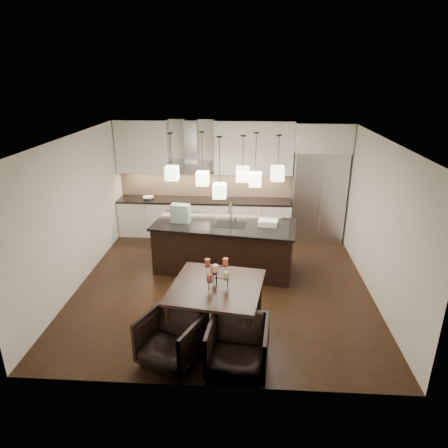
# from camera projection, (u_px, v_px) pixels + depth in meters

# --- Properties ---
(floor) EXTENTS (5.50, 5.50, 0.02)m
(floor) POSITION_uv_depth(u_px,v_px,m) (223.00, 283.00, 7.79)
(floor) COLOR black
(floor) RESTS_ON ground
(ceiling) EXTENTS (5.50, 5.50, 0.02)m
(ceiling) POSITION_uv_depth(u_px,v_px,m) (223.00, 137.00, 6.78)
(ceiling) COLOR white
(ceiling) RESTS_ON wall_back
(wall_back) EXTENTS (5.50, 0.02, 2.80)m
(wall_back) POSITION_uv_depth(u_px,v_px,m) (230.00, 178.00, 9.85)
(wall_back) COLOR silver
(wall_back) RESTS_ON ground
(wall_front) EXTENTS (5.50, 0.02, 2.80)m
(wall_front) POSITION_uv_depth(u_px,v_px,m) (208.00, 294.00, 4.71)
(wall_front) COLOR silver
(wall_front) RESTS_ON ground
(wall_left) EXTENTS (0.02, 5.50, 2.80)m
(wall_left) POSITION_uv_depth(u_px,v_px,m) (76.00, 212.00, 7.44)
(wall_left) COLOR silver
(wall_left) RESTS_ON ground
(wall_right) EXTENTS (0.02, 5.50, 2.80)m
(wall_right) POSITION_uv_depth(u_px,v_px,m) (377.00, 218.00, 7.12)
(wall_right) COLOR silver
(wall_right) RESTS_ON ground
(refrigerator) EXTENTS (1.20, 0.72, 2.15)m
(refrigerator) POSITION_uv_depth(u_px,v_px,m) (318.00, 196.00, 9.49)
(refrigerator) COLOR #B7B7BA
(refrigerator) RESTS_ON floor
(fridge_panel) EXTENTS (1.26, 0.72, 0.65)m
(fridge_panel) POSITION_uv_depth(u_px,v_px,m) (323.00, 137.00, 8.99)
(fridge_panel) COLOR silver
(fridge_panel) RESTS_ON refrigerator
(lower_cabinets) EXTENTS (4.21, 0.62, 0.88)m
(lower_cabinets) POSITION_uv_depth(u_px,v_px,m) (205.00, 218.00, 9.93)
(lower_cabinets) COLOR silver
(lower_cabinets) RESTS_ON floor
(countertop) EXTENTS (4.21, 0.66, 0.04)m
(countertop) POSITION_uv_depth(u_px,v_px,m) (204.00, 200.00, 9.76)
(countertop) COLOR black
(countertop) RESTS_ON lower_cabinets
(backsplash) EXTENTS (4.21, 0.02, 0.63)m
(backsplash) POSITION_uv_depth(u_px,v_px,m) (205.00, 184.00, 9.92)
(backsplash) COLOR tan
(backsplash) RESTS_ON countertop
(upper_cab_left) EXTENTS (1.25, 0.35, 1.25)m
(upper_cab_left) POSITION_uv_depth(u_px,v_px,m) (142.00, 147.00, 9.52)
(upper_cab_left) COLOR silver
(upper_cab_left) RESTS_ON wall_back
(upper_cab_right) EXTENTS (1.85, 0.35, 1.25)m
(upper_cab_right) POSITION_uv_depth(u_px,v_px,m) (254.00, 148.00, 9.37)
(upper_cab_right) COLOR silver
(upper_cab_right) RESTS_ON wall_back
(hood_canopy) EXTENTS (0.90, 0.52, 0.24)m
(hood_canopy) POSITION_uv_depth(u_px,v_px,m) (191.00, 167.00, 9.53)
(hood_canopy) COLOR #B7B7BA
(hood_canopy) RESTS_ON wall_back
(hood_chimney) EXTENTS (0.30, 0.28, 0.96)m
(hood_chimney) POSITION_uv_depth(u_px,v_px,m) (191.00, 141.00, 9.42)
(hood_chimney) COLOR #B7B7BA
(hood_chimney) RESTS_ON hood_canopy
(fruit_bowl) EXTENTS (0.30, 0.30, 0.06)m
(fruit_bowl) POSITION_uv_depth(u_px,v_px,m) (148.00, 198.00, 9.78)
(fruit_bowl) COLOR silver
(fruit_bowl) RESTS_ON countertop
(island_body) EXTENTS (2.86, 1.46, 0.96)m
(island_body) POSITION_uv_depth(u_px,v_px,m) (224.00, 248.00, 8.16)
(island_body) COLOR black
(island_body) RESTS_ON floor
(island_top) EXTENTS (2.96, 1.56, 0.04)m
(island_top) POSITION_uv_depth(u_px,v_px,m) (224.00, 225.00, 7.98)
(island_top) COLOR black
(island_top) RESTS_ON island_body
(faucet) EXTENTS (0.14, 0.28, 0.42)m
(faucet) POSITION_uv_depth(u_px,v_px,m) (231.00, 212.00, 7.98)
(faucet) COLOR silver
(faucet) RESTS_ON island_top
(tote_bag) EXTENTS (0.40, 0.25, 0.37)m
(tote_bag) POSITION_uv_depth(u_px,v_px,m) (180.00, 213.00, 8.00)
(tote_bag) COLOR #205B42
(tote_bag) RESTS_ON island_top
(food_container) EXTENTS (0.40, 0.31, 0.11)m
(food_container) POSITION_uv_depth(u_px,v_px,m) (268.00, 223.00, 7.87)
(food_container) COLOR silver
(food_container) RESTS_ON island_top
(dining_table) EXTENTS (1.54, 1.54, 0.81)m
(dining_table) POSITION_uv_depth(u_px,v_px,m) (217.00, 308.00, 6.21)
(dining_table) COLOR black
(dining_table) RESTS_ON floor
(candelabra) EXTENTS (0.44, 0.44, 0.48)m
(candelabra) POSITION_uv_depth(u_px,v_px,m) (216.00, 272.00, 5.98)
(candelabra) COLOR black
(candelabra) RESTS_ON dining_table
(candle_a) EXTENTS (0.09, 0.09, 0.11)m
(candle_a) POSITION_uv_depth(u_px,v_px,m) (226.00, 275.00, 5.97)
(candle_a) COLOR beige
(candle_a) RESTS_ON candelabra
(candle_b) EXTENTS (0.09, 0.09, 0.11)m
(candle_b) POSITION_uv_depth(u_px,v_px,m) (214.00, 270.00, 6.13)
(candle_b) COLOR #E15948
(candle_b) RESTS_ON candelabra
(candle_c) EXTENTS (0.09, 0.09, 0.11)m
(candle_c) POSITION_uv_depth(u_px,v_px,m) (209.00, 278.00, 5.89)
(candle_c) COLOR #A7463C
(candle_c) RESTS_ON candelabra
(candle_d) EXTENTS (0.09, 0.09, 0.11)m
(candle_d) POSITION_uv_depth(u_px,v_px,m) (225.00, 262.00, 6.00)
(candle_d) COLOR #E15948
(candle_d) RESTS_ON candelabra
(candle_e) EXTENTS (0.09, 0.09, 0.11)m
(candle_e) POSITION_uv_depth(u_px,v_px,m) (208.00, 262.00, 5.98)
(candle_e) COLOR #A7463C
(candle_e) RESTS_ON candelabra
(candle_f) EXTENTS (0.09, 0.09, 0.11)m
(candle_f) POSITION_uv_depth(u_px,v_px,m) (216.00, 268.00, 5.80)
(candle_f) COLOR beige
(candle_f) RESTS_ON candelabra
(armchair_left) EXTENTS (1.04, 1.05, 0.73)m
(armchair_left) POSITION_uv_depth(u_px,v_px,m) (171.00, 338.00, 5.58)
(armchair_left) COLOR black
(armchair_left) RESTS_ON floor
(armchair_right) EXTENTS (0.88, 0.90, 0.75)m
(armchair_right) POSITION_uv_depth(u_px,v_px,m) (238.00, 347.00, 5.39)
(armchair_right) COLOR black
(armchair_right) RESTS_ON floor
(pendant_a) EXTENTS (0.24, 0.24, 0.26)m
(pendant_a) POSITION_uv_depth(u_px,v_px,m) (172.00, 173.00, 7.61)
(pendant_a) COLOR beige
(pendant_a) RESTS_ON ceiling
(pendant_b) EXTENTS (0.24, 0.24, 0.26)m
(pendant_b) POSITION_uv_depth(u_px,v_px,m) (203.00, 178.00, 7.83)
(pendant_b) COLOR beige
(pendant_b) RESTS_ON ceiling
(pendant_c) EXTENTS (0.24, 0.24, 0.26)m
(pendant_c) POSITION_uv_depth(u_px,v_px,m) (243.00, 174.00, 7.30)
(pendant_c) COLOR beige
(pendant_c) RESTS_ON ceiling
(pendant_d) EXTENTS (0.24, 0.24, 0.26)m
(pendant_d) POSITION_uv_depth(u_px,v_px,m) (255.00, 179.00, 7.71)
(pendant_d) COLOR beige
(pendant_d) RESTS_ON ceiling
(pendant_e) EXTENTS (0.24, 0.24, 0.26)m
(pendant_e) POSITION_uv_depth(u_px,v_px,m) (278.00, 173.00, 7.35)
(pendant_e) COLOR beige
(pendant_e) RESTS_ON ceiling
(pendant_f) EXTENTS (0.24, 0.24, 0.26)m
(pendant_f) POSITION_uv_depth(u_px,v_px,m) (220.00, 191.00, 7.29)
(pendant_f) COLOR beige
(pendant_f) RESTS_ON ceiling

